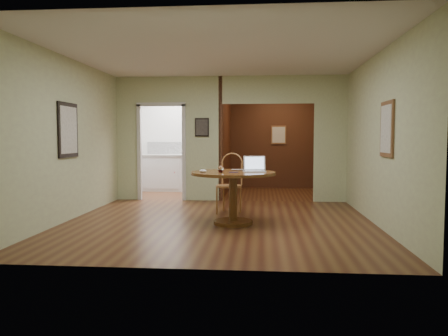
# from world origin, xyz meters

# --- Properties ---
(floor) EXTENTS (5.00, 5.00, 0.00)m
(floor) POSITION_xyz_m (0.00, 0.00, 0.00)
(floor) COLOR #442013
(floor) RESTS_ON ground
(room_shell) EXTENTS (5.20, 7.50, 5.00)m
(room_shell) POSITION_xyz_m (-0.47, 3.10, 1.29)
(room_shell) COLOR silver
(room_shell) RESTS_ON ground
(dining_table) EXTENTS (1.34, 1.34, 0.84)m
(dining_table) POSITION_xyz_m (0.25, -0.06, 0.62)
(dining_table) COLOR brown
(dining_table) RESTS_ON ground
(chair) EXTENTS (0.58, 0.58, 1.10)m
(chair) POSITION_xyz_m (0.12, 0.96, 0.61)
(chair) COLOR #925B34
(chair) RESTS_ON ground
(open_laptop) EXTENTS (0.38, 0.35, 0.25)m
(open_laptop) POSITION_xyz_m (0.58, 0.01, 0.90)
(open_laptop) COLOR white
(open_laptop) RESTS_ON dining_table
(closed_laptop) EXTENTS (0.31, 0.20, 0.02)m
(closed_laptop) POSITION_xyz_m (0.35, 0.14, 0.85)
(closed_laptop) COLOR #B1B1B6
(closed_laptop) RESTS_ON dining_table
(mouse) EXTENTS (0.13, 0.10, 0.05)m
(mouse) POSITION_xyz_m (-0.21, -0.27, 0.86)
(mouse) COLOR white
(mouse) RESTS_ON dining_table
(wine_glass) EXTENTS (0.10, 0.10, 0.11)m
(wine_glass) POSITION_xyz_m (0.06, -0.22, 0.89)
(wine_glass) COLOR white
(wine_glass) RESTS_ON dining_table
(pen) EXTENTS (0.15, 0.05, 0.01)m
(pen) POSITION_xyz_m (0.26, -0.21, 0.84)
(pen) COLOR #0C0D57
(pen) RESTS_ON dining_table
(kitchen_cabinet) EXTENTS (2.06, 0.60, 0.94)m
(kitchen_cabinet) POSITION_xyz_m (-1.35, 4.20, 0.47)
(kitchen_cabinet) COLOR silver
(kitchen_cabinet) RESTS_ON ground
(grocery_bag) EXTENTS (0.33, 0.30, 0.28)m
(grocery_bag) POSITION_xyz_m (-1.14, 4.20, 1.08)
(grocery_bag) COLOR beige
(grocery_bag) RESTS_ON kitchen_cabinet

